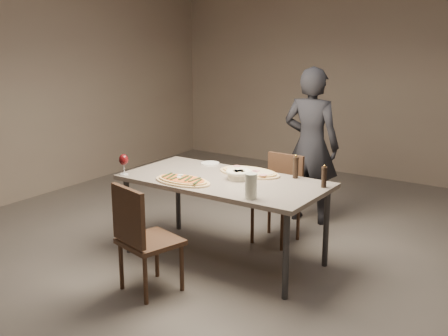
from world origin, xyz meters
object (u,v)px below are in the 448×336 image
Objects in this scene: ham_pizza at (249,172)px; chair_far at (280,193)px; chair_near at (141,234)px; zucchini_pizza at (183,180)px; carafe at (251,186)px; bread_basket at (239,174)px; pepper_mill_left at (324,177)px; dining_table at (224,185)px; diner at (311,146)px.

ham_pizza is 0.71× the size of chair_far.
chair_near is 1.05× the size of chair_far.
ham_pizza is 0.68× the size of chair_near.
zucchini_pizza is 0.69m from chair_near.
ham_pizza is 0.53m from chair_far.
carafe is (0.40, -0.63, 0.08)m from ham_pizza.
bread_basket is at bearing 132.13° from carafe.
bread_basket is at bearing -165.96° from pepper_mill_left.
zucchini_pizza is 0.64× the size of chair_far.
dining_table is at bearing -104.42° from ham_pizza.
pepper_mill_left is 1.30m from diner.
ham_pizza is 1.25m from chair_near.
dining_table is at bearing 77.91° from diner.
dining_table is 7.88× the size of bread_basket.
ham_pizza is 3.01× the size of carafe.
pepper_mill_left is 0.12× the size of diner.
chair_far is at bearing 85.32° from diner.
dining_table is at bearing 144.46° from carafe.
dining_table is 2.99× the size of ham_pizza.
zucchini_pizza is 1.70m from diner.
carafe is at bearing -54.42° from ham_pizza.
bread_basket is 0.14× the size of diner.
pepper_mill_left is at bearing 64.03° from chair_near.
chair_near is (0.08, -0.63, -0.27)m from zucchini_pizza.
chair_near reaches higher than dining_table.
chair_far is (0.07, 0.64, -0.33)m from bread_basket.
chair_near is at bearing -130.24° from pepper_mill_left.
dining_table is at bearing 94.59° from chair_near.
ham_pizza is 0.75m from carafe.
dining_table is 0.17m from bread_basket.
dining_table is 0.76m from chair_far.
dining_table is 1.39m from diner.
diner reaches higher than dining_table.
pepper_mill_left is 1.56m from chair_near.
pepper_mill_left is 0.97× the size of carafe.
chair_far reaches higher than ham_pizza.
chair_far is at bearing 75.97° from dining_table.
chair_near is (-0.64, -0.56, -0.35)m from carafe.
diner is (0.33, 2.28, 0.33)m from chair_near.
carafe reaches higher than bread_basket.
bread_basket is 0.27× the size of chair_far.
diner is (0.09, 1.09, 0.06)m from ham_pizza.
pepper_mill_left is at bearing 14.04° from bread_basket.
dining_table is 0.95m from chair_near.
chair_near is at bearing -104.57° from zucchini_pizza.
zucchini_pizza is at bearing -134.64° from bread_basket.
chair_near is at bearing 76.98° from diner.
carafe is (0.38, -0.42, 0.05)m from bread_basket.
pepper_mill_left is 0.69m from carafe.
dining_table is 0.62m from carafe.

